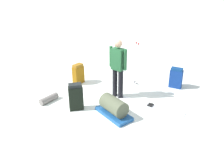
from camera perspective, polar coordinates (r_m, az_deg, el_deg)
The scene contains 10 objects.
ground_plane at distance 6.81m, azimuth 0.00°, elevation -5.44°, with size 80.00×80.00×0.00m, color white.
skier_standing at distance 6.35m, azimuth 1.47°, elevation 1.89°, with size 0.46×0.40×1.70m.
ski_pair_near at distance 6.36m, azimuth 9.48°, elevation -7.82°, with size 1.39×1.43×0.05m.
backpack_large_dark at distance 6.06m, azimuth -8.91°, elevation -5.73°, with size 0.23×0.37×0.72m.
backpack_bright at distance 7.53m, azimuth -8.33°, elevation -0.11°, with size 0.38×0.40×0.65m.
backpack_small_spare at distance 7.43m, azimuth 15.51°, elevation -1.07°, with size 0.40×0.42×0.65m.
ski_poles_planted_near at distance 7.24m, azimuth 6.09°, elevation 2.86°, with size 0.19×0.11×1.39m.
gear_sled at distance 5.79m, azimuth 0.43°, elevation -8.37°, with size 1.10×0.84×0.49m.
sleeping_mat_rolled at distance 6.68m, azimuth -15.30°, elevation -6.03°, with size 0.18×0.18×0.55m, color gray.
thermos_bottle at distance 8.43m, azimuth 1.27°, elevation 1.29°, with size 0.07×0.07×0.26m, color #B9C0BA.
Camera 1 is at (-5.86, 1.29, 3.22)m, focal length 37.05 mm.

